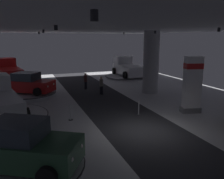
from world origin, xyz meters
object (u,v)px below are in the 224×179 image
object	(u,v)px
display_platform_deep_left	(10,81)
visitor_walking_near	(86,80)
display_platform_near_left	(23,169)
display_platform_deep_right	(128,76)
pickup_truck_deep_right	(127,68)
visitor_walking_far	(101,84)
display_platform_mid_left	(0,119)
display_platform_far_left	(29,94)
brand_sign_pylon	(192,84)
pickup_truck_deep_left	(9,71)
display_car_near_left	(21,146)
column_right	(151,62)
display_car_far_left	(28,84)

from	to	relation	value
display_platform_deep_left	visitor_walking_near	world-z (taller)	visitor_walking_near
display_platform_deep_left	display_platform_near_left	bearing A→B (deg)	-86.24
display_platform_deep_right	pickup_truck_deep_right	xyz separation A→B (m)	(0.01, 0.32, 1.03)
pickup_truck_deep_right	visitor_walking_near	world-z (taller)	pickup_truck_deep_right
pickup_truck_deep_right	visitor_walking_far	xyz separation A→B (m)	(-5.92, -7.73, -0.25)
display_platform_mid_left	display_platform_near_left	size ratio (longest dim) A/B	1.25
pickup_truck_deep_right	display_platform_far_left	bearing A→B (deg)	-152.53
brand_sign_pylon	visitor_walking_near	world-z (taller)	brand_sign_pylon
pickup_truck_deep_left	display_platform_near_left	world-z (taller)	pickup_truck_deep_left
visitor_walking_far	pickup_truck_deep_right	bearing A→B (deg)	52.56
display_platform_mid_left	visitor_walking_far	distance (m)	8.94
pickup_truck_deep_right	visitor_walking_near	bearing A→B (deg)	-142.16
display_platform_far_left	visitor_walking_near	xyz separation A→B (m)	(5.22, 1.00, 0.72)
display_car_near_left	pickup_truck_deep_right	bearing A→B (deg)	55.93
display_platform_deep_left	display_car_near_left	distance (m)	19.31
column_right	visitor_walking_near	size ratio (longest dim) A/B	3.46
column_right	pickup_truck_deep_left	distance (m)	15.67
display_platform_far_left	display_car_far_left	size ratio (longest dim) A/B	1.00
brand_sign_pylon	display_platform_mid_left	bearing A→B (deg)	167.84
display_car_near_left	visitor_walking_near	distance (m)	14.41
pickup_truck_deep_left	display_car_near_left	xyz separation A→B (m)	(1.30, -19.56, -0.18)
brand_sign_pylon	display_platform_mid_left	distance (m)	12.23
display_platform_deep_right	pickup_truck_deep_right	distance (m)	1.08
visitor_walking_near	visitor_walking_far	xyz separation A→B (m)	(0.76, -2.55, 0.00)
display_platform_mid_left	display_car_near_left	distance (m)	6.55
display_car_far_left	display_platform_near_left	size ratio (longest dim) A/B	0.98
display_platform_deep_right	visitor_walking_far	world-z (taller)	visitor_walking_far
display_platform_mid_left	display_platform_deep_right	xyz separation A→B (m)	(13.71, 11.72, -0.03)
brand_sign_pylon	visitor_walking_near	xyz separation A→B (m)	(-4.79, 9.40, -1.03)
brand_sign_pylon	display_platform_deep_left	bearing A→B (deg)	127.38
column_right	display_platform_mid_left	bearing A→B (deg)	-163.92
column_right	display_platform_mid_left	distance (m)	12.97
display_platform_mid_left	pickup_truck_deep_right	world-z (taller)	pickup_truck_deep_right
display_platform_deep_right	visitor_walking_far	distance (m)	9.51
display_car_far_left	visitor_walking_far	distance (m)	6.20
display_car_far_left	visitor_walking_far	xyz separation A→B (m)	(6.00, -1.57, -0.20)
brand_sign_pylon	pickup_truck_deep_right	bearing A→B (deg)	82.62
display_car_far_left	display_platform_near_left	bearing A→B (deg)	-92.32
brand_sign_pylon	display_platform_deep_left	world-z (taller)	brand_sign_pylon
brand_sign_pylon	display_platform_near_left	xyz separation A→B (m)	(-10.53, -3.82, -1.75)
display_car_far_left	visitor_walking_far	size ratio (longest dim) A/B	2.82
display_car_near_left	brand_sign_pylon	bearing A→B (deg)	19.84
display_platform_deep_left	pickup_truck_deep_left	bearing A→B (deg)	100.98
display_platform_deep_left	display_platform_deep_right	xyz separation A→B (m)	(13.68, -1.17, -0.06)
brand_sign_pylon	display_platform_mid_left	world-z (taller)	brand_sign_pylon
visitor_walking_near	display_platform_far_left	bearing A→B (deg)	-169.16
display_platform_mid_left	pickup_truck_deep_right	xyz separation A→B (m)	(13.72, 12.04, 1.00)
display_platform_far_left	display_car_far_left	bearing A→B (deg)	145.25
brand_sign_pylon	visitor_walking_far	distance (m)	8.02
column_right	display_platform_deep_left	xyz separation A→B (m)	(-12.17, 9.37, -2.56)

